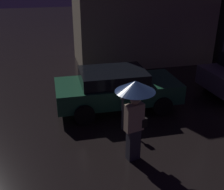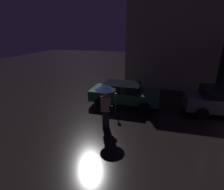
{
  "view_description": "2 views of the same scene",
  "coord_description": "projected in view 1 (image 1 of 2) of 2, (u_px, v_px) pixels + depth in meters",
  "views": [
    {
      "loc": [
        -9.38,
        -6.83,
        4.33
      ],
      "look_at": [
        -7.7,
        -0.05,
        1.18
      ],
      "focal_mm": 45.0,
      "sensor_mm": 36.0,
      "label": 1
    },
    {
      "loc": [
        -5.43,
        -8.27,
        4.24
      ],
      "look_at": [
        -7.57,
        0.08,
        1.07
      ],
      "focal_mm": 28.0,
      "sensor_mm": 36.0,
      "label": 2
    }
  ],
  "objects": [
    {
      "name": "pedestrian_with_umbrella",
      "position": [
        135.0,
        102.0,
        6.38
      ],
      "size": [
        0.92,
        0.92,
        2.08
      ],
      "rotation": [
        0.0,
        0.0,
        3.37
      ],
      "color": "#383842",
      "rests_on": "ground"
    },
    {
      "name": "parked_car_green",
      "position": [
        117.0,
        88.0,
        9.31
      ],
      "size": [
        4.09,
        1.98,
        1.34
      ],
      "rotation": [
        0.0,
        0.0,
        -0.02
      ],
      "color": "#1E5638",
      "rests_on": "ground"
    },
    {
      "name": "parking_meter",
      "position": [
        123.0,
        106.0,
        7.99
      ],
      "size": [
        0.12,
        0.1,
        1.2
      ],
      "color": "#4C5154",
      "rests_on": "ground"
    }
  ]
}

